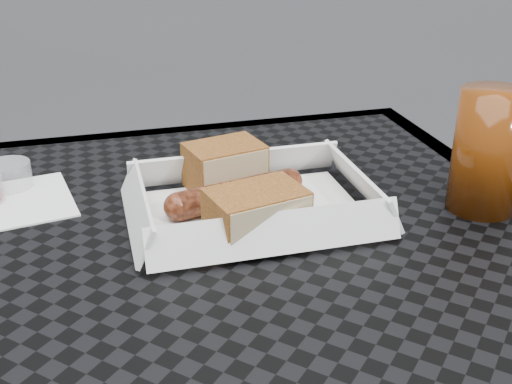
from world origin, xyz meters
TOP-DOWN VIEW (x-y plane):
  - patio_table at (0.00, 0.00)m, footprint 0.80×0.80m
  - food_tray at (0.11, 0.11)m, footprint 0.22×0.15m
  - bratwurst at (0.09, 0.13)m, footprint 0.15×0.06m
  - bread_near at (0.09, 0.18)m, footprint 0.09×0.07m
  - bread_far at (0.10, 0.06)m, footprint 0.10×0.08m
  - veg_garnish at (0.18, 0.07)m, footprint 0.03×0.03m
  - napkin at (-0.14, 0.20)m, footprint 0.14×0.14m
  - condiment_cup_empty at (-0.14, 0.24)m, footprint 0.05×0.05m
  - drink_glass at (0.34, 0.06)m, footprint 0.07×0.07m

SIDE VIEW (x-z plane):
  - patio_table at x=0.00m, z-range 0.30..1.04m
  - napkin at x=-0.14m, z-range 0.74..0.75m
  - food_tray at x=0.11m, z-range 0.74..0.75m
  - veg_garnish at x=0.18m, z-range 0.75..0.75m
  - condiment_cup_empty at x=-0.14m, z-range 0.74..0.78m
  - bratwurst at x=0.09m, z-range 0.75..0.78m
  - bread_far at x=0.10m, z-range 0.75..0.79m
  - bread_near at x=0.09m, z-range 0.75..0.80m
  - drink_glass at x=0.34m, z-range 0.74..0.87m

